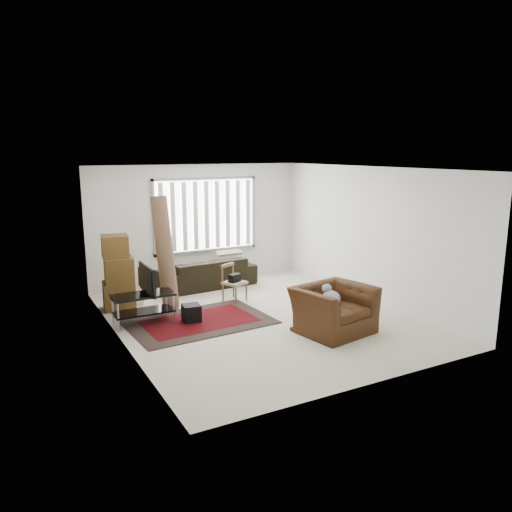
# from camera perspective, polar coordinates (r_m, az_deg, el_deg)

# --- Properties ---
(room) EXTENTS (6.00, 6.02, 2.71)m
(room) POSITION_cam_1_polar(r_m,az_deg,el_deg) (9.24, -0.86, 4.24)
(room) COLOR beige
(room) RESTS_ON ground
(persian_rug) EXTENTS (2.56, 1.79, 0.02)m
(persian_rug) POSITION_cam_1_polar(r_m,az_deg,el_deg) (9.03, -6.51, -7.45)
(persian_rug) COLOR black
(persian_rug) RESTS_ON ground
(tv_stand) EXTENTS (1.08, 0.49, 0.54)m
(tv_stand) POSITION_cam_1_polar(r_m,az_deg,el_deg) (9.02, -12.78, -5.17)
(tv_stand) COLOR black
(tv_stand) RESTS_ON ground
(tv) EXTENTS (0.11, 0.88, 0.50)m
(tv) POSITION_cam_1_polar(r_m,az_deg,el_deg) (8.91, -12.90, -2.69)
(tv) COLOR black
(tv) RESTS_ON tv_stand
(subwoofer) EXTENTS (0.33, 0.33, 0.30)m
(subwoofer) POSITION_cam_1_polar(r_m,az_deg,el_deg) (9.00, -7.40, -6.47)
(subwoofer) COLOR black
(subwoofer) RESTS_ON persian_rug
(moving_boxes) EXTENTS (0.65, 0.61, 1.44)m
(moving_boxes) POSITION_cam_1_polar(r_m,az_deg,el_deg) (9.90, -15.50, -2.10)
(moving_boxes) COLOR brown
(moving_boxes) RESTS_ON ground
(white_flatpack) EXTENTS (0.54, 0.21, 0.67)m
(white_flatpack) POSITION_cam_1_polar(r_m,az_deg,el_deg) (10.10, -14.30, -3.72)
(white_flatpack) COLOR silver
(white_flatpack) RESTS_ON ground
(rolled_rug) EXTENTS (0.42, 0.74, 2.17)m
(rolled_rug) POSITION_cam_1_polar(r_m,az_deg,el_deg) (9.77, -10.39, 0.45)
(rolled_rug) COLOR brown
(rolled_rug) RESTS_ON ground
(sofa) EXTENTS (2.24, 1.09, 0.84)m
(sofa) POSITION_cam_1_polar(r_m,az_deg,el_deg) (11.19, -5.68, -1.43)
(sofa) COLOR black
(sofa) RESTS_ON ground
(side_chair) EXTENTS (0.53, 0.53, 0.75)m
(side_chair) POSITION_cam_1_polar(r_m,az_deg,el_deg) (10.12, -2.55, -2.83)
(side_chair) COLOR #867658
(side_chair) RESTS_ON ground
(armchair) EXTENTS (1.37, 1.24, 0.89)m
(armchair) POSITION_cam_1_polar(r_m,az_deg,el_deg) (8.48, 8.86, -5.68)
(armchair) COLOR #351B0A
(armchair) RESTS_ON ground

